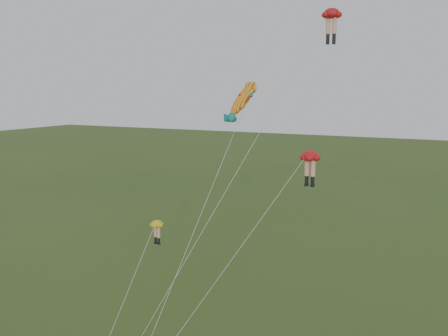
% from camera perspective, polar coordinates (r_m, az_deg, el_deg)
% --- Properties ---
extents(legs_kite_red_high, '(10.43, 10.15, 21.80)m').
position_cam_1_polar(legs_kite_red_high, '(35.19, 11.78, 15.98)').
color(legs_kite_red_high, red).
rests_on(legs_kite_red_high, ground).
extents(legs_kite_red_mid, '(7.13, 11.11, 12.47)m').
position_cam_1_polar(legs_kite_red_mid, '(33.51, 9.57, 0.75)').
color(legs_kite_red_mid, red).
rests_on(legs_kite_red_mid, ground).
extents(legs_kite_yellow, '(1.12, 6.78, 7.91)m').
position_cam_1_polar(legs_kite_yellow, '(33.38, -7.96, -7.19)').
color(legs_kite_yellow, gold).
rests_on(legs_kite_yellow, ground).
extents(fish_kite, '(3.82, 10.14, 17.28)m').
position_cam_1_polar(fish_kite, '(33.60, 2.16, 7.80)').
color(fish_kite, yellow).
rests_on(fish_kite, ground).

